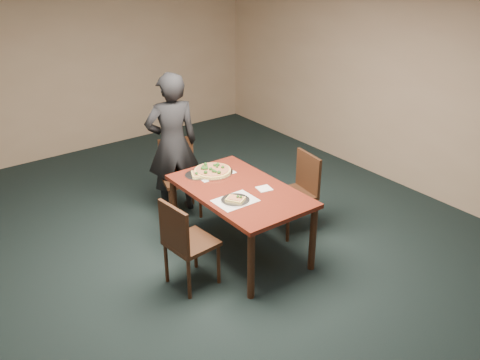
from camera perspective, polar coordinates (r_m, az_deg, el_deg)
ground at (r=5.55m, az=-0.89°, el=-9.39°), size 8.00×8.00×0.00m
room_shell at (r=4.77m, az=-1.03°, el=8.02°), size 8.00×8.00×8.00m
dining_table at (r=5.48m, az=0.00°, el=-1.81°), size 0.90×1.50×0.75m
chair_far at (r=6.42m, az=-6.52°, el=0.86°), size 0.52×0.52×0.91m
chair_left at (r=5.05m, az=-5.93°, el=-6.38°), size 0.46×0.46×0.91m
chair_right at (r=6.02m, az=6.34°, el=-0.88°), size 0.47×0.47×0.91m
diner at (r=6.33m, az=-7.24°, el=3.83°), size 0.71×0.56×1.71m
placemat_main at (r=5.80m, az=-2.93°, el=0.81°), size 0.42×0.32×0.00m
placemat_near at (r=5.21m, az=-0.50°, el=-2.22°), size 0.40×0.30×0.00m
pizza_pan at (r=5.79m, az=-2.96°, el=1.01°), size 0.44×0.44×0.07m
slice_plate_near at (r=5.20m, az=-0.49°, el=-2.09°), size 0.28×0.28×0.05m
slice_plate_far at (r=5.74m, az=-4.52°, el=0.59°), size 0.28×0.28×0.06m
napkin at (r=5.44m, az=2.60°, el=-0.92°), size 0.16×0.16×0.01m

